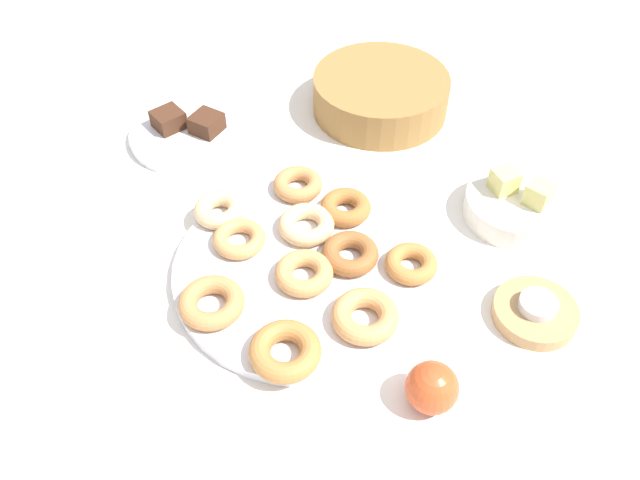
% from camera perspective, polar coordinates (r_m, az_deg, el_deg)
% --- Properties ---
extents(ground_plane, '(2.40, 2.40, 0.00)m').
position_cam_1_polar(ground_plane, '(0.96, -1.26, -2.85)').
color(ground_plane, white).
extents(donut_plate, '(0.39, 0.39, 0.02)m').
position_cam_1_polar(donut_plate, '(0.95, -1.27, -2.52)').
color(donut_plate, silver).
rests_on(donut_plate, ground_plane).
extents(donut_0, '(0.11, 0.11, 0.03)m').
position_cam_1_polar(donut_0, '(0.95, 2.66, -1.20)').
color(donut_0, '#995B2D').
rests_on(donut_0, donut_plate).
extents(donut_1, '(0.12, 0.12, 0.03)m').
position_cam_1_polar(donut_1, '(0.92, -1.41, -2.91)').
color(donut_1, tan).
rests_on(donut_1, donut_plate).
extents(donut_2, '(0.10, 0.10, 0.02)m').
position_cam_1_polar(donut_2, '(1.05, -1.95, 4.88)').
color(donut_2, '#C6844C').
rests_on(donut_2, donut_plate).
extents(donut_3, '(0.13, 0.13, 0.03)m').
position_cam_1_polar(donut_3, '(0.87, 3.95, -6.67)').
color(donut_3, tan).
rests_on(donut_3, donut_plate).
extents(donut_4, '(0.11, 0.11, 0.03)m').
position_cam_1_polar(donut_4, '(1.02, -8.77, 2.64)').
color(donut_4, '#EABC84').
rests_on(donut_4, donut_plate).
extents(donut_5, '(0.11, 0.11, 0.02)m').
position_cam_1_polar(donut_5, '(0.94, 7.97, -2.07)').
color(donut_5, '#BC7A3D').
rests_on(donut_5, donut_plate).
extents(donut_6, '(0.10, 0.10, 0.02)m').
position_cam_1_polar(donut_6, '(0.98, -7.07, 0.10)').
color(donut_6, tan).
rests_on(donut_6, donut_plate).
extents(donut_7, '(0.13, 0.13, 0.03)m').
position_cam_1_polar(donut_7, '(0.84, -3.07, -9.66)').
color(donut_7, '#BC7A3D').
rests_on(donut_7, donut_plate).
extents(donut_8, '(0.11, 0.11, 0.03)m').
position_cam_1_polar(donut_8, '(1.01, 2.25, 2.88)').
color(donut_8, '#AD6B33').
rests_on(donut_8, donut_plate).
extents(donut_9, '(0.09, 0.09, 0.03)m').
position_cam_1_polar(donut_9, '(0.90, -9.46, -5.42)').
color(donut_9, '#C6844C').
rests_on(donut_9, donut_plate).
extents(donut_10, '(0.12, 0.12, 0.03)m').
position_cam_1_polar(donut_10, '(0.99, -1.20, 1.35)').
color(donut_10, '#EABC84').
rests_on(donut_10, donut_plate).
extents(cake_plate, '(0.21, 0.21, 0.02)m').
position_cam_1_polar(cake_plate, '(1.21, -11.46, 9.04)').
color(cake_plate, silver).
rests_on(cake_plate, ground_plane).
extents(brownie_near, '(0.05, 0.05, 0.03)m').
position_cam_1_polar(brownie_near, '(1.21, -13.11, 10.21)').
color(brownie_near, '#472819').
rests_on(brownie_near, cake_plate).
extents(brownie_far, '(0.06, 0.06, 0.03)m').
position_cam_1_polar(brownie_far, '(1.19, -9.89, 10.02)').
color(brownie_far, '#472819').
rests_on(brownie_far, cake_plate).
extents(candle_holder, '(0.12, 0.12, 0.02)m').
position_cam_1_polar(candle_holder, '(0.95, 18.27, -6.04)').
color(candle_holder, tan).
rests_on(candle_holder, ground_plane).
extents(tealight, '(0.05, 0.05, 0.01)m').
position_cam_1_polar(tealight, '(0.94, 18.52, -5.37)').
color(tealight, silver).
rests_on(tealight, candle_holder).
extents(basket, '(0.35, 0.35, 0.07)m').
position_cam_1_polar(basket, '(1.25, 5.31, 12.58)').
color(basket, olive).
rests_on(basket, ground_plane).
extents(fruit_bowl, '(0.16, 0.16, 0.04)m').
position_cam_1_polar(fruit_bowl, '(1.07, 16.59, 2.80)').
color(fruit_bowl, silver).
rests_on(fruit_bowl, ground_plane).
extents(melon_chunk_left, '(0.05, 0.05, 0.04)m').
position_cam_1_polar(melon_chunk_left, '(1.06, 15.80, 5.00)').
color(melon_chunk_left, '#DBD67A').
rests_on(melon_chunk_left, fruit_bowl).
extents(melon_chunk_right, '(0.04, 0.04, 0.04)m').
position_cam_1_polar(melon_chunk_right, '(1.05, 18.57, 3.83)').
color(melon_chunk_right, '#DBD67A').
rests_on(melon_chunk_right, fruit_bowl).
extents(apple, '(0.07, 0.07, 0.07)m').
position_cam_1_polar(apple, '(0.82, 9.76, -12.59)').
color(apple, '#CC4C23').
rests_on(apple, ground_plane).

